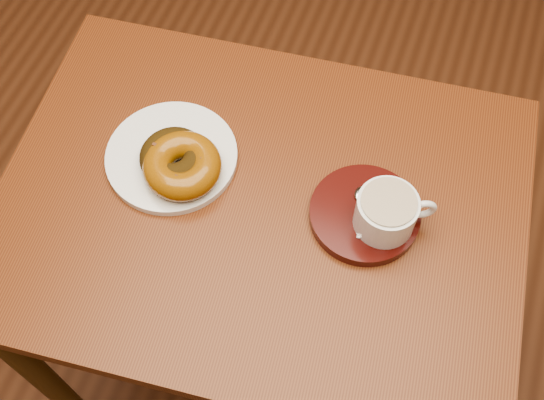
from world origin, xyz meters
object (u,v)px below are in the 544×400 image
(saucer, at_px, (364,214))
(coffee_cup, at_px, (387,212))
(cafe_table, at_px, (261,238))
(donut_plate, at_px, (172,156))

(saucer, distance_m, coffee_cup, 0.05)
(cafe_table, xyz_separation_m, saucer, (0.16, 0.03, 0.13))
(saucer, bearing_deg, donut_plate, 179.86)
(cafe_table, relative_size, saucer, 5.17)
(cafe_table, distance_m, coffee_cup, 0.26)
(donut_plate, bearing_deg, coffee_cup, -1.51)
(cafe_table, bearing_deg, saucer, 5.25)
(cafe_table, distance_m, saucer, 0.21)
(donut_plate, relative_size, coffee_cup, 1.82)
(donut_plate, height_order, saucer, saucer)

